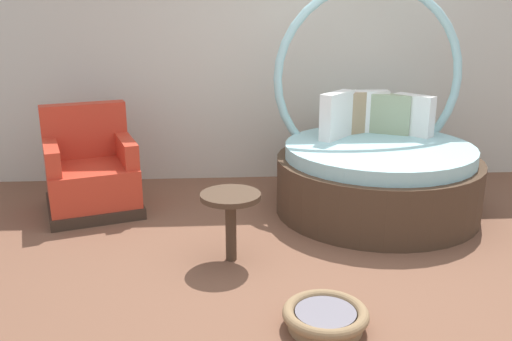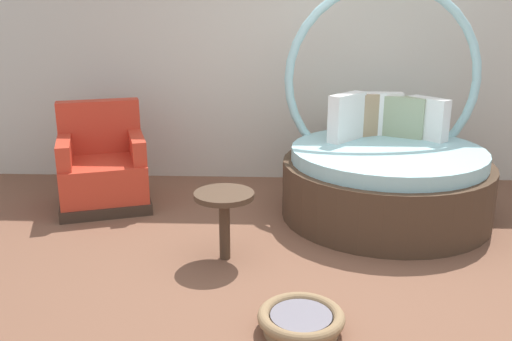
# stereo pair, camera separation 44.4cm
# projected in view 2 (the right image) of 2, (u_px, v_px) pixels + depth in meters

# --- Properties ---
(ground_plane) EXTENTS (8.00, 8.00, 0.02)m
(ground_plane) POSITION_uv_depth(u_px,v_px,m) (312.00, 266.00, 4.08)
(ground_plane) COLOR brown
(back_wall) EXTENTS (8.00, 0.12, 2.63)m
(back_wall) POSITION_uv_depth(u_px,v_px,m) (305.00, 54.00, 5.74)
(back_wall) COLOR beige
(back_wall) RESTS_ON ground_plane
(round_daybed) EXTENTS (1.81, 1.81, 2.04)m
(round_daybed) POSITION_uv_depth(u_px,v_px,m) (385.00, 169.00, 4.95)
(round_daybed) COLOR #473323
(round_daybed) RESTS_ON ground_plane
(red_armchair) EXTENTS (1.01, 1.01, 0.94)m
(red_armchair) POSITION_uv_depth(u_px,v_px,m) (103.00, 170.00, 5.22)
(red_armchair) COLOR #38281E
(red_armchair) RESTS_ON ground_plane
(pet_basket) EXTENTS (0.51, 0.51, 0.13)m
(pet_basket) POSITION_uv_depth(u_px,v_px,m) (301.00, 320.00, 3.24)
(pet_basket) COLOR #8E704C
(pet_basket) RESTS_ON ground_plane
(side_table) EXTENTS (0.44, 0.44, 0.52)m
(side_table) POSITION_uv_depth(u_px,v_px,m) (224.00, 205.00, 4.06)
(side_table) COLOR #473323
(side_table) RESTS_ON ground_plane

